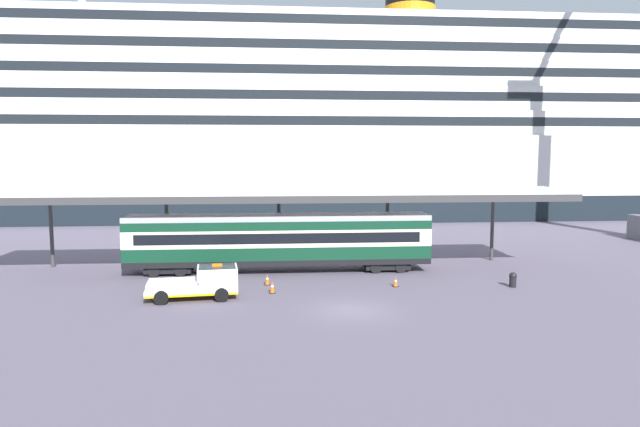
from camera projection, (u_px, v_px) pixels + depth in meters
name	position (u px, v px, depth m)	size (l,w,h in m)	color
ground_plane	(352.00, 310.00, 30.06)	(400.00, 400.00, 0.00)	#595162
cruise_ship	(410.00, 130.00, 82.42)	(165.80, 30.12, 34.54)	black
platform_canopy	(279.00, 193.00, 39.80)	(42.13, 5.82, 5.86)	silver
train_carriage	(279.00, 240.00, 39.73)	(21.40, 2.81, 4.11)	black
service_truck	(201.00, 282.00, 32.42)	(5.39, 2.69, 2.02)	white
traffic_cone_near	(272.00, 287.00, 33.74)	(0.36, 0.36, 0.74)	black
traffic_cone_mid	(267.00, 280.00, 35.88)	(0.36, 0.36, 0.71)	black
traffic_cone_far	(395.00, 282.00, 35.41)	(0.36, 0.36, 0.64)	black
quay_bollard	(513.00, 279.00, 35.26)	(0.48, 0.48, 0.96)	black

